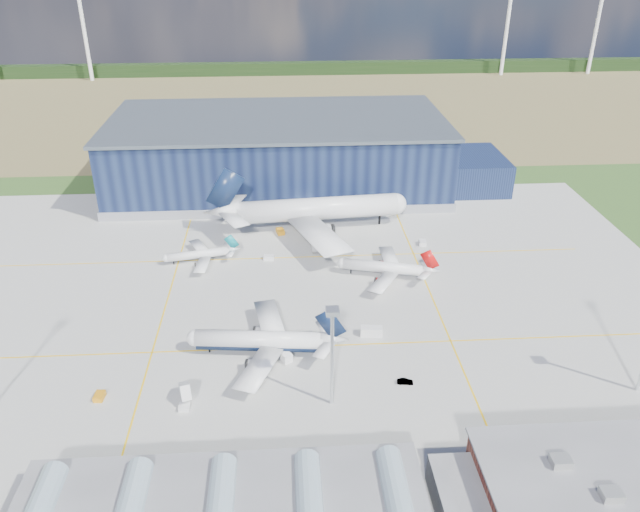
{
  "coord_description": "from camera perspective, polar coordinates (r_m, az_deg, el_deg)",
  "views": [
    {
      "loc": [
        1.29,
        -129.32,
        86.6
      ],
      "look_at": [
        10.63,
        17.11,
        9.64
      ],
      "focal_mm": 35.0,
      "sensor_mm": 36.0,
      "label": 1
    }
  ],
  "objects": [
    {
      "name": "ground",
      "position": [
        155.65,
        -3.53,
        -6.19
      ],
      "size": [
        600.0,
        600.0,
        0.0
      ],
      "primitive_type": "plane",
      "color": "#29481B",
      "rests_on": "ground"
    },
    {
      "name": "apron",
      "position": [
        164.04,
        -3.56,
        -4.24
      ],
      "size": [
        220.0,
        160.0,
        0.08
      ],
      "color": "#AAAAA5",
      "rests_on": "ground"
    },
    {
      "name": "farmland",
      "position": [
        359.9,
        -3.86,
        13.69
      ],
      "size": [
        600.0,
        220.0,
        0.01
      ],
      "primitive_type": "cube",
      "color": "olive",
      "rests_on": "ground"
    },
    {
      "name": "treeline",
      "position": [
        437.2,
        -3.92,
        16.73
      ],
      "size": [
        600.0,
        8.0,
        8.0
      ],
      "primitive_type": "cube",
      "color": "black",
      "rests_on": "ground"
    },
    {
      "name": "hangar",
      "position": [
        236.35,
        -3.13,
        9.14
      ],
      "size": [
        145.0,
        62.0,
        26.1
      ],
      "color": "#101937",
      "rests_on": "ground"
    },
    {
      "name": "ops_building",
      "position": [
        119.93,
        25.68,
        -18.84
      ],
      "size": [
        46.0,
        23.0,
        10.9
      ],
      "color": "maroon",
      "rests_on": "ground"
    },
    {
      "name": "light_mast_center",
      "position": [
        122.5,
        1.12,
        -7.85
      ],
      "size": [
        2.6,
        2.6,
        23.0
      ],
      "color": "silver",
      "rests_on": "ground"
    },
    {
      "name": "airliner_navy",
      "position": [
        142.45,
        -5.65,
        -6.91
      ],
      "size": [
        40.85,
        40.13,
        12.13
      ],
      "primitive_type": null,
      "rotation": [
        0.0,
        0.0,
        3.04
      ],
      "color": "white",
      "rests_on": "ground"
    },
    {
      "name": "airliner_red",
      "position": [
        174.1,
        5.81,
        -0.54
      ],
      "size": [
        35.15,
        34.71,
        9.4
      ],
      "primitive_type": null,
      "rotation": [
        0.0,
        0.0,
        2.88
      ],
      "color": "white",
      "rests_on": "ground"
    },
    {
      "name": "airliner_widebody",
      "position": [
        199.62,
        -0.22,
        5.35
      ],
      "size": [
        71.2,
        69.89,
        21.51
      ],
      "primitive_type": null,
      "rotation": [
        0.0,
        0.0,
        0.08
      ],
      "color": "white",
      "rests_on": "ground"
    },
    {
      "name": "airliner_regional",
      "position": [
        185.02,
        -11.13,
        0.51
      ],
      "size": [
        26.62,
        26.22,
        7.46
      ],
      "primitive_type": null,
      "rotation": [
        0.0,
        0.0,
        3.33
      ],
      "color": "white",
      "rests_on": "ground"
    },
    {
      "name": "gse_tug_b",
      "position": [
        140.39,
        -19.52,
        -12.01
      ],
      "size": [
        2.16,
        3.04,
        1.25
      ],
      "primitive_type": "cube",
      "rotation": [
        0.0,
        0.0,
        -0.08
      ],
      "color": "orange",
      "rests_on": "ground"
    },
    {
      "name": "gse_van_a",
      "position": [
        151.13,
        4.73,
        -6.87
      ],
      "size": [
        5.43,
        2.86,
        2.27
      ],
      "primitive_type": "cube",
      "rotation": [
        0.0,
        0.0,
        1.45
      ],
      "color": "silver",
      "rests_on": "ground"
    },
    {
      "name": "gse_cart_a",
      "position": [
        195.48,
        9.36,
        1.21
      ],
      "size": [
        2.43,
        3.36,
        1.37
      ],
      "primitive_type": "cube",
      "rotation": [
        0.0,
        0.0,
        -0.11
      ],
      "color": "silver",
      "rests_on": "ground"
    },
    {
      "name": "gse_van_b",
      "position": [
        143.36,
        -3.32,
        -9.02
      ],
      "size": [
        4.12,
        5.01,
        2.1
      ],
      "primitive_type": "cube",
      "rotation": [
        0.0,
        0.0,
        0.53
      ],
      "color": "silver",
      "rests_on": "ground"
    },
    {
      "name": "gse_tug_c",
      "position": [
        200.39,
        -3.65,
        2.26
      ],
      "size": [
        3.0,
        3.97,
        1.55
      ],
      "primitive_type": "cube",
      "rotation": [
        0.0,
        0.0,
        0.24
      ],
      "color": "orange",
      "rests_on": "ground"
    },
    {
      "name": "gse_cart_b",
      "position": [
        184.76,
        -4.69,
        -0.14
      ],
      "size": [
        3.23,
        2.32,
        1.32
      ],
      "primitive_type": "cube",
      "rotation": [
        0.0,
        0.0,
        1.47
      ],
      "color": "silver",
      "rests_on": "ground"
    },
    {
      "name": "airstair",
      "position": [
        134.47,
        -12.21,
        -12.29
      ],
      "size": [
        3.28,
        5.35,
        3.2
      ],
      "primitive_type": "cube",
      "rotation": [
        0.0,
        0.0,
        0.27
      ],
      "color": "silver",
      "rests_on": "ground"
    },
    {
      "name": "car_a",
      "position": [
        124.24,
        15.99,
        -17.46
      ],
      "size": [
        4.16,
        2.35,
        1.33
      ],
      "primitive_type": "imported",
      "rotation": [
        0.0,
        0.0,
        1.36
      ],
      "color": "#99999E",
      "rests_on": "ground"
    },
    {
      "name": "car_b",
      "position": [
        137.66,
        7.79,
        -11.31
      ],
      "size": [
        3.56,
        1.64,
        1.13
      ],
      "primitive_type": "imported",
      "rotation": [
        0.0,
        0.0,
        1.44
      ],
      "color": "#99999E",
      "rests_on": "ground"
    }
  ]
}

